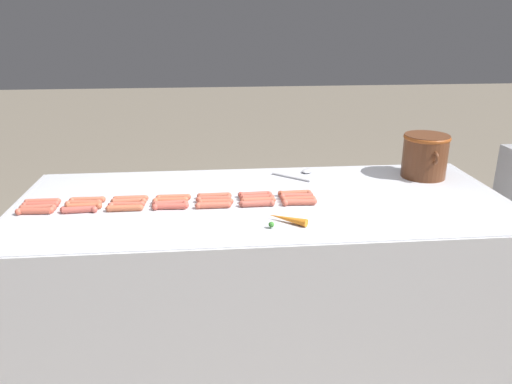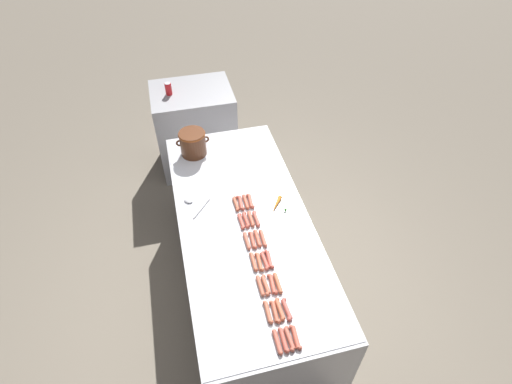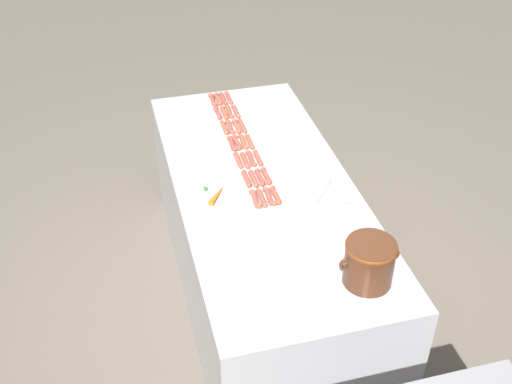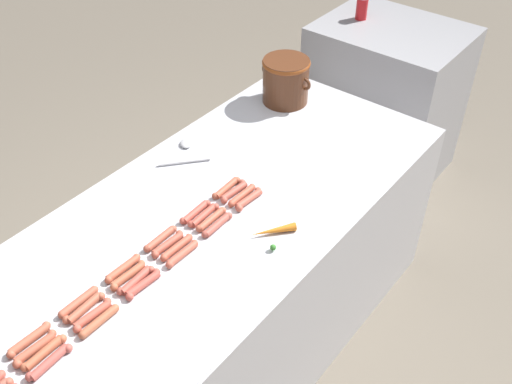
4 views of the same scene
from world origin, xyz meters
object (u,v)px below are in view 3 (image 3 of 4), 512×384
Objects in this scene: hot_dog_17 at (237,142)px; hot_dog_25 at (238,160)px; hot_dog_21 at (213,100)px; hot_dog_2 at (242,126)px; hot_dog_12 at (260,177)px; hot_dog_24 at (232,143)px; hot_dog_11 at (251,158)px; hot_dog_20 at (262,198)px; bean_pot at (369,261)px; hot_dog_0 at (229,98)px; hot_dog_18 at (245,160)px; hot_dog_14 at (218,99)px; hot_dog_3 at (250,142)px; hot_dog_26 at (246,179)px; hot_dog_6 at (276,195)px; hot_dog_13 at (269,196)px; hot_dog_19 at (253,179)px; hot_dog_15 at (224,113)px; hot_dog_16 at (230,127)px; hot_dog_8 at (229,112)px; hot_dog_27 at (255,199)px; hot_dog_4 at (258,158)px; carrot at (217,194)px; hot_dog_5 at (266,176)px; hot_dog_22 at (218,113)px; hot_dog_10 at (243,141)px; hot_dog_7 at (223,99)px; hot_dog_23 at (224,127)px; hot_dog_1 at (236,111)px.

hot_dog_25 is (0.04, 0.18, 0.00)m from hot_dog_17.
hot_dog_2 is at bearing 106.45° from hot_dog_21.
hot_dog_12 is 0.38m from hot_dog_24.
hot_dog_2 is 0.37m from hot_dog_11.
hot_dog_20 is 0.55× the size of bean_pot.
hot_dog_0 is 0.75m from hot_dog_18.
hot_dog_14 and hot_dog_25 have the same top height.
hot_dog_3 and hot_dog_26 have the same top height.
hot_dog_6 and hot_dog_13 have the same top height.
hot_dog_18 is 1.00× the size of hot_dog_19.
hot_dog_15 is 0.18m from hot_dog_16.
hot_dog_18 is at bearing -90.02° from hot_dog_20.
hot_dog_24 is (0.07, 0.38, 0.00)m from hot_dog_8.
hot_dog_0 is at bearing -95.63° from hot_dog_27.
hot_dog_24 is at bearing 86.46° from hot_dog_14.
hot_dog_24 is (0.11, 0.56, 0.00)m from hot_dog_0.
hot_dog_4 is 1.00× the size of hot_dog_19.
hot_dog_27 is 0.21m from carrot.
hot_dog_26 is at bearing 84.49° from hot_dog_8.
hot_dog_5 is at bearing 93.04° from hot_dog_8.
hot_dog_22 is at bearing -87.09° from hot_dog_19.
hot_dog_8 is 0.37m from hot_dog_17.
hot_dog_25 is (0.00, 0.74, 0.00)m from hot_dog_21.
hot_dog_3 is at bearing 176.92° from hot_dog_24.
hot_dog_0 and hot_dog_20 have the same top height.
hot_dog_3 and hot_dog_22 have the same top height.
hot_dog_17 is 0.19m from hot_dog_18.
hot_dog_16 is at bearing -89.75° from hot_dog_19.
hot_dog_4 is 1.00× the size of hot_dog_16.
hot_dog_11 and hot_dog_19 have the same top height.
hot_dog_8 is at bearing -89.90° from hot_dog_10.
hot_dog_24 is at bearing 90.21° from hot_dog_21.
hot_dog_3 and hot_dog_7 have the same top height.
hot_dog_12 and hot_dog_22 have the same top height.
hot_dog_19 and hot_dog_22 have the same top height.
bean_pot reaches higher than hot_dog_11.
hot_dog_8 is at bearing -100.33° from hot_dog_24.
hot_dog_5 and hot_dog_13 have the same top height.
hot_dog_22 is at bearing 67.51° from hot_dog_7.
hot_dog_12 is 1.00× the size of hot_dog_13.
hot_dog_4 is (-0.00, 0.74, 0.00)m from hot_dog_0.
hot_dog_17 is 0.55m from hot_dog_21.
hot_dog_20 is at bearing 90.03° from hot_dog_17.
hot_dog_13 is 0.18m from hot_dog_19.
hot_dog_11 is 1.00× the size of hot_dog_26.
bean_pot reaches higher than hot_dog_23.
hot_dog_0 is 0.56m from hot_dog_17.
hot_dog_1 is 0.92m from hot_dog_13.
hot_dog_3 is 0.56m from hot_dog_14.
hot_dog_1 and hot_dog_25 have the same top height.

